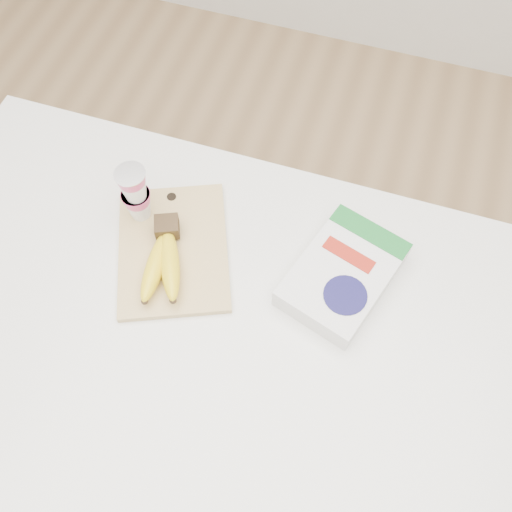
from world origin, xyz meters
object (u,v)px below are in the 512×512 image
at_px(table, 207,393).
at_px(cutting_board, 173,249).
at_px(bananas, 163,259).
at_px(yogurt_stack, 135,193).
at_px(cereal_box, 343,274).

relative_size(table, cutting_board, 4.24).
height_order(table, bananas, bananas).
bearing_deg(yogurt_stack, bananas, -46.43).
height_order(bananas, cereal_box, bananas).
distance_m(table, bananas, 0.53).
distance_m(bananas, yogurt_stack, 0.14).
xyz_separation_m(table, cutting_board, (-0.09, 0.14, 0.48)).
distance_m(table, cereal_box, 0.59).
relative_size(table, bananas, 6.27).
relative_size(cutting_board, cereal_box, 1.05).
distance_m(cutting_board, cereal_box, 0.35).
distance_m(table, cutting_board, 0.51).
bearing_deg(table, cutting_board, 121.35).
bearing_deg(bananas, table, -49.27).
bearing_deg(table, bananas, 130.73).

